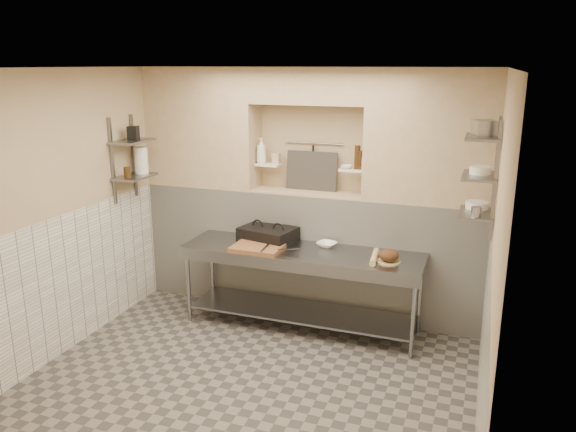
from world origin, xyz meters
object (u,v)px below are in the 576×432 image
at_px(panini_press, 268,234).
at_px(mixing_bowl, 327,244).
at_px(prep_table, 301,273).
at_px(bread_loaf, 389,255).
at_px(cutting_board, 257,248).
at_px(jug_left, 141,160).
at_px(bowl_alcove, 346,167).
at_px(rolling_pin, 375,257).
at_px(bottle_soap, 261,151).

height_order(panini_press, mixing_bowl, panini_press).
relative_size(prep_table, mixing_bowl, 12.49).
bearing_deg(prep_table, bread_loaf, -3.38).
relative_size(cutting_board, jug_left, 1.75).
xyz_separation_m(mixing_bowl, bread_loaf, (0.72, -0.27, 0.05)).
bearing_deg(mixing_bowl, bowl_alcove, 71.53).
height_order(mixing_bowl, bowl_alcove, bowl_alcove).
height_order(rolling_pin, bread_loaf, bread_loaf).
bearing_deg(jug_left, bowl_alcove, 13.36).
distance_m(panini_press, cutting_board, 0.34).
bearing_deg(panini_press, bread_loaf, 2.74).
relative_size(panini_press, cutting_board, 1.25).
xyz_separation_m(cutting_board, bread_loaf, (1.39, 0.10, 0.05)).
height_order(prep_table, bottle_soap, bottle_soap).
relative_size(panini_press, bowl_alcove, 5.29).
relative_size(cutting_board, bread_loaf, 2.59).
height_order(bottle_soap, bowl_alcove, bottle_soap).
bearing_deg(bread_loaf, bowl_alcove, 135.15).
distance_m(rolling_pin, bread_loaf, 0.15).
xyz_separation_m(prep_table, jug_left, (-1.94, 0.01, 1.12)).
bearing_deg(mixing_bowl, cutting_board, -151.30).
relative_size(bread_loaf, bowl_alcove, 1.63).
bearing_deg(mixing_bowl, bread_loaf, -20.39).
bearing_deg(rolling_pin, mixing_bowl, 156.23).
xyz_separation_m(cutting_board, bottle_soap, (-0.23, 0.71, 0.94)).
bearing_deg(jug_left, cutting_board, -6.26).
height_order(bottle_soap, jug_left, bottle_soap).
height_order(mixing_bowl, jug_left, jug_left).
height_order(rolling_pin, bottle_soap, bottle_soap).
relative_size(prep_table, bowl_alcove, 20.69).
distance_m(bowl_alcove, jug_left, 2.34).
relative_size(panini_press, jug_left, 2.19).
bearing_deg(cutting_board, bowl_alcove, 42.03).
distance_m(rolling_pin, bowl_alcove, 1.10).
relative_size(prep_table, jug_left, 8.57).
xyz_separation_m(rolling_pin, bread_loaf, (0.15, -0.02, 0.04)).
xyz_separation_m(panini_press, bread_loaf, (1.40, -0.24, -0.00)).
relative_size(bottle_soap, jug_left, 0.98).
relative_size(mixing_bowl, jug_left, 0.69).
height_order(panini_press, bread_loaf, panini_press).
bearing_deg(bottle_soap, bowl_alcove, -0.32).
relative_size(prep_table, panini_press, 3.91).
relative_size(bread_loaf, bottle_soap, 0.69).
distance_m(cutting_board, bottle_soap, 1.20).
relative_size(panini_press, mixing_bowl, 3.20).
bearing_deg(cutting_board, rolling_pin, 5.15).
bearing_deg(jug_left, mixing_bowl, 5.34).
relative_size(bowl_alcove, jug_left, 0.41).
distance_m(panini_press, rolling_pin, 1.27).
bearing_deg(panini_press, bottle_soap, 133.28).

